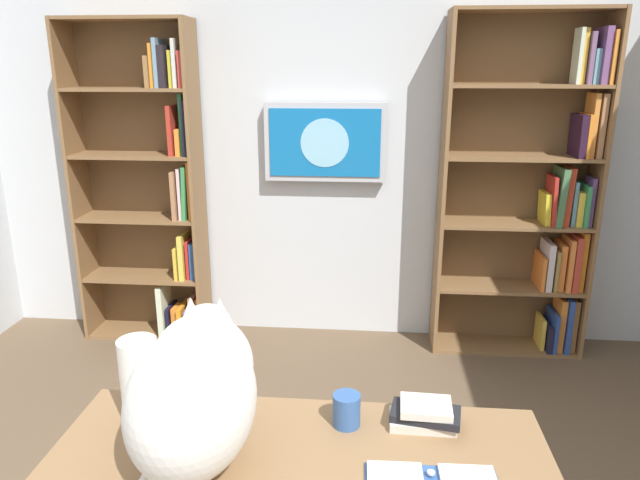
{
  "coord_description": "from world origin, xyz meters",
  "views": [
    {
      "loc": [
        -0.3,
        1.5,
        1.76
      ],
      "look_at": [
        -0.07,
        -1.16,
        0.96
      ],
      "focal_mm": 32.72,
      "sensor_mm": 36.0,
      "label": 1
    }
  ],
  "objects_px": {
    "bookshelf_right": "(153,190)",
    "cat": "(196,389)",
    "paper_towel_roll": "(140,381)",
    "bookshelf_left": "(537,201)",
    "desk_book_stack": "(424,415)",
    "coffee_mug": "(346,410)",
    "wall_mounted_tv": "(325,142)"
  },
  "relations": [
    {
      "from": "bookshelf_right",
      "to": "cat",
      "type": "xyz_separation_m",
      "value": [
        -0.96,
        2.29,
        -0.03
      ]
    },
    {
      "from": "bookshelf_right",
      "to": "paper_towel_roll",
      "type": "bearing_deg",
      "value": 109.39
    },
    {
      "from": "bookshelf_left",
      "to": "bookshelf_right",
      "type": "relative_size",
      "value": 1.02
    },
    {
      "from": "bookshelf_left",
      "to": "bookshelf_right",
      "type": "xyz_separation_m",
      "value": [
        2.4,
        -0.0,
        0.02
      ]
    },
    {
      "from": "bookshelf_right",
      "to": "desk_book_stack",
      "type": "height_order",
      "value": "bookshelf_right"
    },
    {
      "from": "coffee_mug",
      "to": "cat",
      "type": "bearing_deg",
      "value": 25.26
    },
    {
      "from": "bookshelf_right",
      "to": "paper_towel_roll",
      "type": "height_order",
      "value": "bookshelf_right"
    },
    {
      "from": "bookshelf_right",
      "to": "coffee_mug",
      "type": "bearing_deg",
      "value": 122.48
    },
    {
      "from": "wall_mounted_tv",
      "to": "coffee_mug",
      "type": "bearing_deg",
      "value": 96.26
    },
    {
      "from": "bookshelf_right",
      "to": "desk_book_stack",
      "type": "bearing_deg",
      "value": 126.81
    },
    {
      "from": "paper_towel_roll",
      "to": "desk_book_stack",
      "type": "bearing_deg",
      "value": -176.66
    },
    {
      "from": "paper_towel_roll",
      "to": "cat",
      "type": "bearing_deg",
      "value": 144.9
    },
    {
      "from": "wall_mounted_tv",
      "to": "paper_towel_roll",
      "type": "relative_size",
      "value": 2.97
    },
    {
      "from": "bookshelf_left",
      "to": "wall_mounted_tv",
      "type": "bearing_deg",
      "value": -3.67
    },
    {
      "from": "cat",
      "to": "paper_towel_roll",
      "type": "height_order",
      "value": "cat"
    },
    {
      "from": "bookshelf_right",
      "to": "coffee_mug",
      "type": "xyz_separation_m",
      "value": [
        -1.34,
        2.11,
        -0.18
      ]
    },
    {
      "from": "paper_towel_roll",
      "to": "wall_mounted_tv",
      "type": "bearing_deg",
      "value": -98.95
    },
    {
      "from": "coffee_mug",
      "to": "desk_book_stack",
      "type": "height_order",
      "value": "coffee_mug"
    },
    {
      "from": "wall_mounted_tv",
      "to": "bookshelf_left",
      "type": "bearing_deg",
      "value": 176.33
    },
    {
      "from": "wall_mounted_tv",
      "to": "coffee_mug",
      "type": "distance_m",
      "value": 2.26
    },
    {
      "from": "wall_mounted_tv",
      "to": "cat",
      "type": "distance_m",
      "value": 2.4
    },
    {
      "from": "coffee_mug",
      "to": "desk_book_stack",
      "type": "distance_m",
      "value": 0.22
    },
    {
      "from": "coffee_mug",
      "to": "bookshelf_right",
      "type": "bearing_deg",
      "value": -57.52
    },
    {
      "from": "bookshelf_right",
      "to": "cat",
      "type": "bearing_deg",
      "value": 112.86
    },
    {
      "from": "wall_mounted_tv",
      "to": "bookshelf_right",
      "type": "bearing_deg",
      "value": 4.21
    },
    {
      "from": "bookshelf_left",
      "to": "desk_book_stack",
      "type": "xyz_separation_m",
      "value": [
        0.84,
        2.09,
        -0.17
      ]
    },
    {
      "from": "wall_mounted_tv",
      "to": "cat",
      "type": "xyz_separation_m",
      "value": [
        0.14,
        2.37,
        -0.33
      ]
    },
    {
      "from": "wall_mounted_tv",
      "to": "coffee_mug",
      "type": "height_order",
      "value": "wall_mounted_tv"
    },
    {
      "from": "bookshelf_left",
      "to": "cat",
      "type": "xyz_separation_m",
      "value": [
        1.44,
        2.29,
        -0.0
      ]
    },
    {
      "from": "bookshelf_right",
      "to": "coffee_mug",
      "type": "distance_m",
      "value": 2.51
    },
    {
      "from": "desk_book_stack",
      "to": "paper_towel_roll",
      "type": "bearing_deg",
      "value": 3.34
    },
    {
      "from": "coffee_mug",
      "to": "desk_book_stack",
      "type": "bearing_deg",
      "value": -175.48
    }
  ]
}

